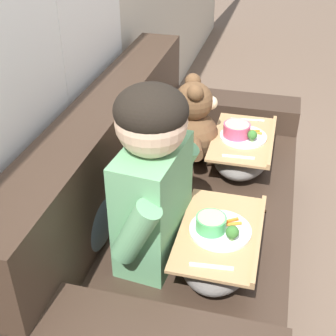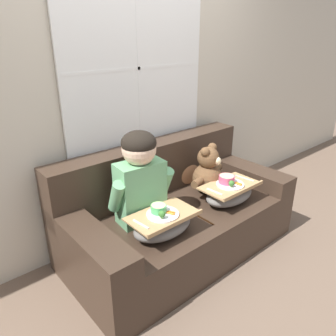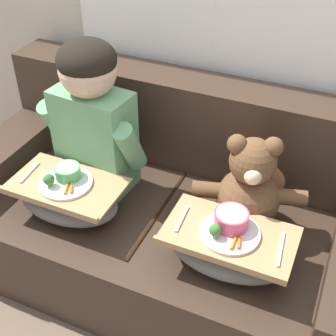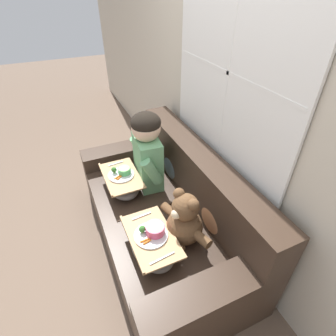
{
  "view_description": "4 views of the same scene",
  "coord_description": "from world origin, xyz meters",
  "px_view_note": "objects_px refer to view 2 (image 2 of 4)",
  "views": [
    {
      "loc": [
        -1.63,
        -0.34,
        1.65
      ],
      "look_at": [
        -0.1,
        0.05,
        0.63
      ],
      "focal_mm": 50.0,
      "sensor_mm": 36.0,
      "label": 1
    },
    {
      "loc": [
        -1.56,
        -1.67,
        1.7
      ],
      "look_at": [
        -0.01,
        0.14,
        0.69
      ],
      "focal_mm": 35.0,
      "sensor_mm": 36.0,
      "label": 2
    },
    {
      "loc": [
        0.64,
        -1.39,
        1.77
      ],
      "look_at": [
        -0.02,
        0.07,
        0.55
      ],
      "focal_mm": 50.0,
      "sensor_mm": 36.0,
      "label": 3
    },
    {
      "loc": [
        1.41,
        -0.56,
        1.93
      ],
      "look_at": [
        -0.12,
        0.13,
        0.69
      ],
      "focal_mm": 28.0,
      "sensor_mm": 36.0,
      "label": 4
    }
  ],
  "objects_px": {
    "throw_pillow_behind_teddy": "(188,167)",
    "teddy_bear": "(208,173)",
    "lap_tray_child": "(163,224)",
    "couch": "(175,214)",
    "throw_pillow_behind_child": "(122,190)",
    "lap_tray_teddy": "(229,192)",
    "child_figure": "(140,174)"
  },
  "relations": [
    {
      "from": "throw_pillow_behind_child",
      "to": "throw_pillow_behind_teddy",
      "type": "relative_size",
      "value": 1.03
    },
    {
      "from": "couch",
      "to": "lap_tray_teddy",
      "type": "relative_size",
      "value": 3.84
    },
    {
      "from": "lap_tray_teddy",
      "to": "teddy_bear",
      "type": "bearing_deg",
      "value": 89.47
    },
    {
      "from": "throw_pillow_behind_teddy",
      "to": "teddy_bear",
      "type": "xyz_separation_m",
      "value": [
        0.0,
        -0.25,
        0.02
      ]
    },
    {
      "from": "throw_pillow_behind_teddy",
      "to": "teddy_bear",
      "type": "relative_size",
      "value": 0.73
    },
    {
      "from": "couch",
      "to": "throw_pillow_behind_child",
      "type": "height_order",
      "value": "couch"
    },
    {
      "from": "throw_pillow_behind_child",
      "to": "lap_tray_child",
      "type": "relative_size",
      "value": 0.73
    },
    {
      "from": "couch",
      "to": "throw_pillow_behind_teddy",
      "type": "height_order",
      "value": "couch"
    },
    {
      "from": "lap_tray_teddy",
      "to": "lap_tray_child",
      "type": "bearing_deg",
      "value": -179.95
    },
    {
      "from": "child_figure",
      "to": "couch",
      "type": "bearing_deg",
      "value": 4.27
    },
    {
      "from": "throw_pillow_behind_child",
      "to": "teddy_bear",
      "type": "height_order",
      "value": "teddy_bear"
    },
    {
      "from": "throw_pillow_behind_child",
      "to": "teddy_bear",
      "type": "xyz_separation_m",
      "value": [
        0.71,
        -0.25,
        0.02
      ]
    },
    {
      "from": "throw_pillow_behind_child",
      "to": "child_figure",
      "type": "height_order",
      "value": "child_figure"
    },
    {
      "from": "couch",
      "to": "throw_pillow_behind_child",
      "type": "bearing_deg",
      "value": 148.27
    },
    {
      "from": "couch",
      "to": "throw_pillow_behind_child",
      "type": "xyz_separation_m",
      "value": [
        -0.35,
        0.22,
        0.26
      ]
    },
    {
      "from": "lap_tray_child",
      "to": "lap_tray_teddy",
      "type": "relative_size",
      "value": 0.97
    },
    {
      "from": "throw_pillow_behind_teddy",
      "to": "lap_tray_child",
      "type": "xyz_separation_m",
      "value": [
        -0.7,
        -0.49,
        -0.07
      ]
    },
    {
      "from": "child_figure",
      "to": "teddy_bear",
      "type": "bearing_deg",
      "value": -0.36
    },
    {
      "from": "throw_pillow_behind_child",
      "to": "lap_tray_child",
      "type": "height_order",
      "value": "throw_pillow_behind_child"
    },
    {
      "from": "throw_pillow_behind_child",
      "to": "lap_tray_teddy",
      "type": "distance_m",
      "value": 0.86
    },
    {
      "from": "child_figure",
      "to": "lap_tray_child",
      "type": "relative_size",
      "value": 1.46
    },
    {
      "from": "couch",
      "to": "teddy_bear",
      "type": "xyz_separation_m",
      "value": [
        0.35,
        -0.03,
        0.28
      ]
    },
    {
      "from": "throw_pillow_behind_teddy",
      "to": "lap_tray_teddy",
      "type": "bearing_deg",
      "value": -90.07
    },
    {
      "from": "couch",
      "to": "lap_tray_child",
      "type": "bearing_deg",
      "value": -142.38
    },
    {
      "from": "throw_pillow_behind_child",
      "to": "lap_tray_child",
      "type": "distance_m",
      "value": 0.49
    },
    {
      "from": "teddy_bear",
      "to": "couch",
      "type": "bearing_deg",
      "value": 175.03
    },
    {
      "from": "lap_tray_child",
      "to": "throw_pillow_behind_child",
      "type": "bearing_deg",
      "value": 89.93
    },
    {
      "from": "throw_pillow_behind_child",
      "to": "lap_tray_child",
      "type": "xyz_separation_m",
      "value": [
        -0.0,
        -0.49,
        -0.07
      ]
    },
    {
      "from": "throw_pillow_behind_child",
      "to": "child_figure",
      "type": "bearing_deg",
      "value": -90.03
    },
    {
      "from": "couch",
      "to": "lap_tray_teddy",
      "type": "bearing_deg",
      "value": -37.65
    },
    {
      "from": "couch",
      "to": "child_figure",
      "type": "xyz_separation_m",
      "value": [
        -0.35,
        -0.03,
        0.48
      ]
    },
    {
      "from": "throw_pillow_behind_teddy",
      "to": "lap_tray_child",
      "type": "distance_m",
      "value": 0.86
    }
  ]
}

